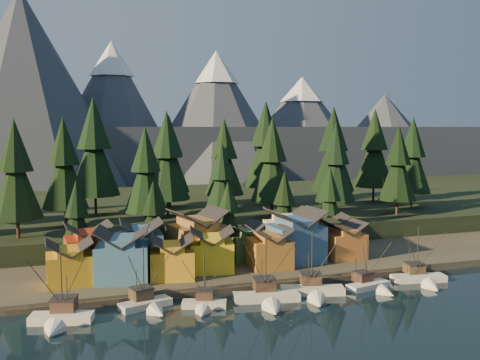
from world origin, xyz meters
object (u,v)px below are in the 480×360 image
object	(u,v)px
boat_2	(204,297)
house_front_1	(123,253)
boat_0	(59,308)
boat_3	(268,289)
boat_4	(314,284)
boat_1	(148,296)
house_back_0	(89,246)
house_back_1	(141,242)
boat_6	(422,272)
house_front_0	(70,261)
boat_5	(372,279)

from	to	relation	value
boat_2	house_front_1	size ratio (longest dim) A/B	0.89
boat_0	boat_3	xyz separation A→B (m)	(33.66, -0.87, -0.16)
boat_0	boat_4	world-z (taller)	boat_0
boat_1	boat_4	size ratio (longest dim) A/B	0.91
house_back_0	boat_1	bearing A→B (deg)	-73.48
boat_2	house_back_1	world-z (taller)	house_back_1
boat_6	house_front_0	world-z (taller)	boat_6
boat_0	house_front_1	bearing A→B (deg)	68.97
boat_2	house_back_1	xyz separation A→B (m)	(-6.43, 25.39, 4.38)
boat_3	boat_1	bearing A→B (deg)	-179.12
house_front_1	boat_5	bearing A→B (deg)	-7.41
boat_4	house_back_0	world-z (taller)	boat_4
house_front_0	house_front_1	size ratio (longest dim) A/B	0.73
boat_1	house_front_0	size ratio (longest dim) A/B	1.39
boat_1	house_back_1	distance (m)	23.16
boat_3	boat_5	distance (m)	20.97
boat_6	house_back_1	size ratio (longest dim) A/B	1.26
boat_1	house_back_0	size ratio (longest dim) A/B	1.21
boat_6	house_front_0	distance (m)	66.13
boat_2	boat_3	size ratio (longest dim) A/B	0.78
boat_6	house_back_1	distance (m)	55.84
boat_5	house_front_1	xyz separation A→B (m)	(-43.30, 15.81, 4.66)
boat_5	boat_1	bearing A→B (deg)	164.36
boat_1	boat_4	distance (m)	29.01
boat_3	boat_6	bearing A→B (deg)	13.26
boat_4	boat_5	size ratio (longest dim) A/B	1.20
boat_2	boat_5	bearing A→B (deg)	19.25
boat_5	boat_2	bearing A→B (deg)	168.14
boat_3	house_back_1	size ratio (longest dim) A/B	1.38
house_front_1	boat_4	bearing A→B (deg)	-13.75
boat_1	house_front_0	xyz separation A→B (m)	(-11.91, 13.81, 3.41)
house_front_1	house_back_0	bearing A→B (deg)	135.93
boat_2	boat_4	size ratio (longest dim) A/B	0.79
boat_5	house_front_0	xyz separation A→B (m)	(-52.70, 16.58, 3.71)
boat_0	boat_3	bearing A→B (deg)	13.42
house_back_1	boat_1	bearing A→B (deg)	-91.71
boat_0	boat_4	bearing A→B (deg)	14.93
boat_5	house_front_1	distance (m)	46.33
boat_0	house_front_0	bearing A→B (deg)	98.22
boat_0	boat_6	size ratio (longest dim) A/B	1.07
boat_1	boat_6	size ratio (longest dim) A/B	0.97
boat_2	boat_4	bearing A→B (deg)	19.81
boat_5	boat_3	bearing A→B (deg)	170.10
boat_3	boat_4	xyz separation A→B (m)	(9.07, 0.90, -0.11)
house_front_1	house_back_0	world-z (taller)	house_front_1
house_back_1	house_front_1	bearing A→B (deg)	-112.42
house_back_0	house_front_0	bearing A→B (deg)	-119.99
house_front_0	house_back_0	world-z (taller)	house_back_0
boat_4	house_back_0	bearing A→B (deg)	164.03
boat_5	house_back_1	size ratio (longest dim) A/B	1.12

